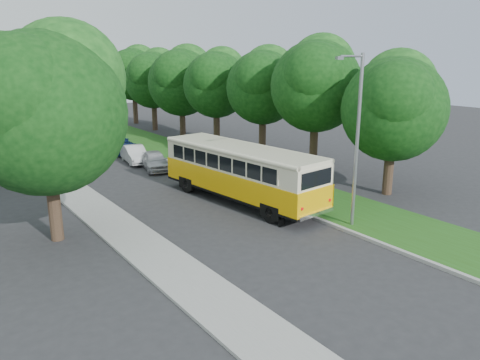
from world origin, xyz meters
TOP-DOWN VIEW (x-y plane):
  - ground at (0.00, 0.00)m, footprint 120.00×120.00m
  - curb at (3.60, 5.00)m, footprint 0.20×70.00m
  - grass_verge at (5.95, 5.00)m, footprint 4.50×70.00m
  - sidewalk at (-4.80, 5.00)m, footprint 2.20×70.00m
  - treeline at (3.15, 17.99)m, footprint 24.27×41.91m
  - lamppost_near at (4.21, -2.50)m, footprint 1.71×0.16m
  - lamppost_far at (-4.70, 16.00)m, footprint 1.71×0.16m
  - warning_sign at (-4.50, 11.98)m, footprint 0.56×0.10m
  - vintage_bus at (2.32, 3.75)m, footprint 3.85×10.91m
  - car_silver at (1.71, 13.40)m, footprint 2.45×4.16m
  - car_white at (1.46, 16.34)m, footprint 1.96×4.10m
  - car_blue at (1.65, 21.05)m, footprint 2.89×5.55m
  - car_grey at (2.56, 25.62)m, footprint 3.54×4.88m

SIDE VIEW (x-z plane):
  - ground at x=0.00m, z-range 0.00..0.00m
  - sidewalk at x=-4.80m, z-range 0.00..0.12m
  - grass_verge at x=5.95m, z-range 0.00..0.13m
  - curb at x=3.60m, z-range 0.00..0.15m
  - car_grey at x=2.56m, z-range 0.00..1.23m
  - car_white at x=1.46m, z-range 0.00..1.30m
  - car_silver at x=1.71m, z-range 0.00..1.33m
  - car_blue at x=1.65m, z-range 0.00..1.54m
  - vintage_bus at x=2.32m, z-range 0.00..3.17m
  - warning_sign at x=-4.50m, z-range 0.46..2.96m
  - lamppost_far at x=-4.70m, z-range 0.37..7.87m
  - lamppost_near at x=4.21m, z-range 0.37..8.37m
  - treeline at x=3.15m, z-range 1.20..10.66m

